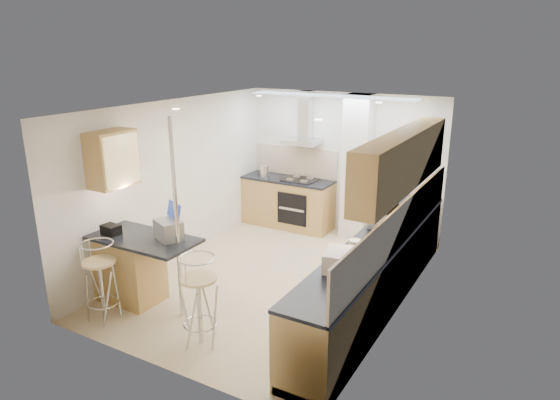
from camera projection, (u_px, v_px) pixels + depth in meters
The scene contains 16 objects.
ground at pixel (276, 279), 7.27m from camera, with size 4.80×4.80×0.00m, color tan.
room_shell at pixel (309, 174), 6.97m from camera, with size 3.64×4.84×2.51m.
right_counter at pixel (376, 273), 6.43m from camera, with size 0.63×4.40×0.92m.
back_counter at pixel (288, 202), 9.33m from camera, with size 1.70×0.63×0.92m.
peninsula at pixel (145, 271), 6.45m from camera, with size 1.47×0.72×0.94m.
microwave at pixel (390, 219), 6.62m from camera, with size 0.51×0.34×0.28m, color white.
laptop at pixel (169, 230), 6.22m from camera, with size 0.35×0.27×0.24m, color #9FA3A6.
bag at pixel (111, 230), 6.39m from camera, with size 0.23×0.17×0.13m, color black.
bar_stool_near at pixel (101, 281), 6.06m from camera, with size 0.42×0.42×1.03m, color tan, non-canonical shape.
bar_stool_end at pixel (199, 300), 5.57m from camera, with size 0.44×0.44×1.07m, color tan, non-canonical shape.
jar_a at pixel (395, 225), 6.52m from camera, with size 0.12×0.12×0.18m, color beige.
jar_b at pixel (386, 222), 6.73m from camera, with size 0.11×0.11×0.13m, color beige.
jar_c at pixel (355, 247), 5.81m from camera, with size 0.14×0.14×0.18m, color #BDB497.
jar_d at pixel (346, 271), 5.27m from camera, with size 0.10×0.10×0.13m, color white.
bread_bin at pixel (340, 260), 5.42m from camera, with size 0.32×0.41×0.21m, color beige.
kettle at pixel (265, 171), 9.28m from camera, with size 0.16×0.16×0.21m, color silver.
Camera 1 is at (3.30, -5.72, 3.26)m, focal length 32.00 mm.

